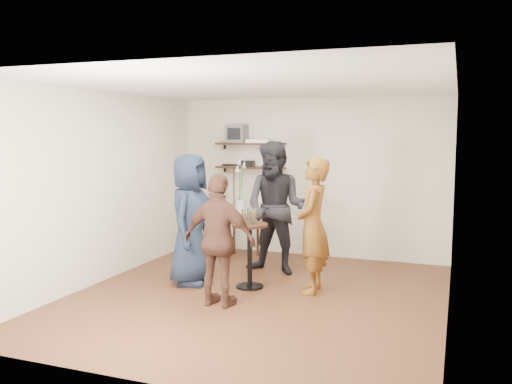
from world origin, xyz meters
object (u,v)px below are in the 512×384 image
(person_brown, at_px, (219,241))
(crt_monitor, at_px, (237,134))
(radio, at_px, (248,163))
(person_plaid, at_px, (313,226))
(drinks_table, at_px, (250,247))
(person_navy, at_px, (190,219))
(side_table, at_px, (241,225))
(dvd_deck, at_px, (259,141))
(person_dark, at_px, (276,208))

(person_brown, bearing_deg, crt_monitor, -67.45)
(radio, xyz_separation_m, person_brown, (0.76, -2.85, -0.73))
(person_plaid, height_order, person_brown, person_plaid)
(crt_monitor, xyz_separation_m, radio, (0.19, 0.00, -0.50))
(drinks_table, bearing_deg, person_navy, -173.51)
(crt_monitor, bearing_deg, radio, 0.00)
(crt_monitor, relative_size, side_table, 0.47)
(dvd_deck, bearing_deg, drinks_table, -73.01)
(person_dark, bearing_deg, drinks_table, -90.00)
(crt_monitor, height_order, person_dark, crt_monitor)
(person_plaid, bearing_deg, person_navy, -90.26)
(drinks_table, bearing_deg, radio, 112.07)
(crt_monitor, xyz_separation_m, side_table, (0.25, -0.46, -1.49))
(dvd_deck, xyz_separation_m, drinks_table, (0.62, -2.02, -1.35))
(dvd_deck, relative_size, person_brown, 0.26)
(radio, bearing_deg, dvd_deck, 0.00)
(drinks_table, distance_m, person_navy, 0.90)
(person_plaid, distance_m, person_brown, 1.29)
(radio, bearing_deg, side_table, -82.72)
(radio, bearing_deg, person_plaid, -49.39)
(crt_monitor, relative_size, person_navy, 0.18)
(radio, xyz_separation_m, side_table, (0.06, -0.46, -0.99))
(crt_monitor, height_order, side_table, crt_monitor)
(side_table, height_order, person_brown, person_brown)
(drinks_table, xyz_separation_m, person_plaid, (0.83, 0.10, 0.32))
(person_plaid, distance_m, person_dark, 1.05)
(side_table, height_order, person_dark, person_dark)
(person_plaid, xyz_separation_m, person_dark, (-0.75, 0.73, 0.09))
(crt_monitor, bearing_deg, person_brown, -71.51)
(drinks_table, bearing_deg, person_plaid, 7.00)
(radio, distance_m, side_table, 1.09)
(radio, bearing_deg, crt_monitor, 180.00)
(radio, distance_m, person_dark, 1.59)
(radio, relative_size, person_dark, 0.11)
(side_table, relative_size, drinks_table, 0.79)
(side_table, bearing_deg, drinks_table, -64.03)
(crt_monitor, height_order, person_navy, crt_monitor)
(person_dark, bearing_deg, person_plaid, -38.76)
(dvd_deck, distance_m, person_dark, 1.67)
(person_plaid, xyz_separation_m, person_brown, (-0.88, -0.93, -0.08))
(person_navy, bearing_deg, person_dark, -50.98)
(radio, height_order, side_table, radio)
(person_dark, relative_size, person_brown, 1.22)
(person_navy, bearing_deg, crt_monitor, -1.49)
(person_brown, bearing_deg, person_dark, -90.71)
(crt_monitor, distance_m, drinks_table, 2.69)
(dvd_deck, xyz_separation_m, person_navy, (-0.21, -2.11, -1.02))
(radio, height_order, drinks_table, radio)
(person_dark, bearing_deg, person_navy, -129.02)
(crt_monitor, relative_size, drinks_table, 0.37)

